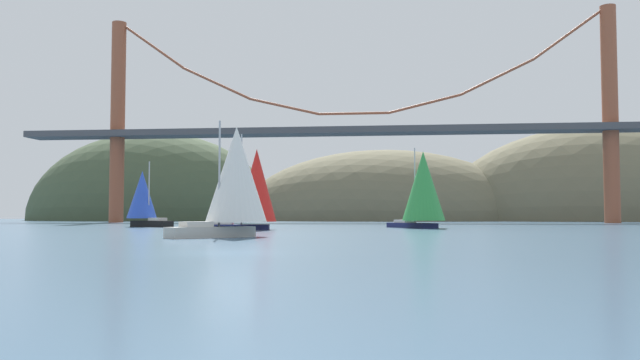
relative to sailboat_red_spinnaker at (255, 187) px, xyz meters
name	(u,v)px	position (x,y,z in m)	size (l,w,h in m)	color
ground_plane	(225,253)	(7.04, -38.91, -4.37)	(360.00, 360.00, 0.00)	#385670
headland_center	(383,221)	(12.04, 96.09, -4.37)	(73.18, 44.00, 35.31)	#6B664C
headland_left	(152,220)	(-47.96, 96.09, -4.37)	(65.12, 44.00, 45.99)	#425138
headland_right	(612,221)	(67.04, 96.09, -4.37)	(83.33, 44.00, 46.79)	#6B664C
suspension_bridge	(354,125)	(7.04, 56.09, 14.21)	(129.81, 6.00, 40.15)	brown
sailboat_red_spinnaker	(255,187)	(0.00, 0.00, 0.00)	(8.22, 4.53, 9.95)	#191E4C
sailboat_blue_spinnaker	(143,197)	(-17.29, 13.13, -0.65)	(7.28, 5.66, 8.25)	black
sailboat_green_sail	(423,188)	(17.61, 8.88, 0.23)	(7.61, 9.28, 9.37)	#191E4C
sailboat_white_mainsail	(235,177)	(2.97, -20.81, -0.15)	(7.24, 7.36, 8.15)	#B7B2A8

